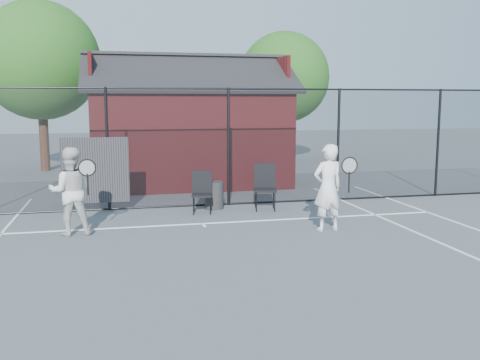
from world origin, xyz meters
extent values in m
plane|color=#4E565A|center=(0.00, 0.00, 0.00)|extent=(80.00, 80.00, 0.00)
cube|color=white|center=(0.00, 3.00, 0.01)|extent=(11.00, 0.06, 0.01)
cube|color=white|center=(0.00, 2.85, 0.01)|extent=(0.06, 0.30, 0.01)
cylinder|color=black|center=(-2.00, 5.00, 1.50)|extent=(0.07, 0.07, 3.00)
cylinder|color=black|center=(1.00, 5.00, 1.50)|extent=(0.07, 0.07, 3.00)
cylinder|color=black|center=(4.00, 5.00, 1.50)|extent=(0.07, 0.07, 3.00)
cylinder|color=black|center=(7.00, 5.00, 1.50)|extent=(0.07, 0.07, 3.00)
cylinder|color=black|center=(0.00, 5.00, 2.97)|extent=(22.00, 0.04, 0.04)
cylinder|color=black|center=(0.00, 5.00, 0.03)|extent=(22.00, 0.04, 0.04)
cube|color=black|center=(0.00, 5.00, 1.50)|extent=(22.00, 3.00, 0.01)
cube|color=black|center=(-2.30, 4.98, 1.00)|extent=(1.60, 0.04, 1.60)
cube|color=maroon|center=(0.50, 9.00, 1.50)|extent=(6.00, 4.00, 3.00)
cube|color=black|center=(0.50, 8.00, 3.53)|extent=(6.50, 2.36, 1.32)
cube|color=black|center=(0.50, 10.00, 3.53)|extent=(6.50, 2.36, 1.32)
cube|color=maroon|center=(-2.45, 9.00, 3.53)|extent=(0.10, 2.80, 1.06)
cube|color=maroon|center=(3.45, 9.00, 3.53)|extent=(0.10, 2.80, 1.06)
cylinder|color=black|center=(-4.50, 13.50, 1.26)|extent=(0.36, 0.36, 2.52)
sphere|color=#224914|center=(-4.50, 13.50, 4.20)|extent=(4.48, 4.48, 4.48)
cylinder|color=black|center=(5.50, 14.50, 1.12)|extent=(0.36, 0.36, 2.23)
sphere|color=#224914|center=(5.50, 14.50, 3.72)|extent=(3.97, 3.97, 3.97)
imported|color=white|center=(2.43, 1.84, 0.90)|extent=(0.71, 0.52, 1.80)
torus|color=black|center=(2.73, 1.49, 1.39)|extent=(0.35, 0.03, 0.35)
cylinder|color=black|center=(2.73, 1.49, 1.05)|extent=(0.03, 0.03, 0.43)
imported|color=silver|center=(-2.70, 2.67, 0.88)|extent=(0.87, 0.69, 1.76)
torus|color=black|center=(-2.35, 2.31, 1.38)|extent=(0.34, 0.03, 0.34)
cylinder|color=black|center=(-2.35, 2.31, 1.06)|extent=(0.03, 0.03, 0.42)
cube|color=black|center=(0.16, 4.10, 0.49)|extent=(0.56, 0.57, 0.99)
cube|color=black|center=(1.74, 4.14, 0.56)|extent=(0.64, 0.66, 1.11)
cylinder|color=black|center=(0.55, 4.60, 0.34)|extent=(0.52, 0.52, 0.68)
camera|label=1|loc=(-1.79, -8.31, 2.63)|focal=40.00mm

